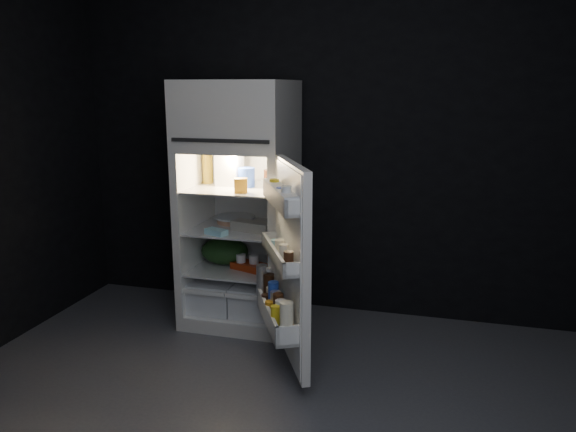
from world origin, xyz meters
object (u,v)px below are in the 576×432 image
(refrigerator, at_px, (240,195))
(yogurt_tray, at_px, (249,266))
(egg_carton, at_px, (252,226))
(milk_jug, at_px, (229,169))
(fridge_door, at_px, (286,267))

(refrigerator, height_order, yogurt_tray, refrigerator)
(egg_carton, height_order, yogurt_tray, egg_carton)
(refrigerator, bearing_deg, milk_jug, 172.12)
(egg_carton, xyz_separation_m, yogurt_tray, (-0.04, 0.03, -0.31))
(yogurt_tray, bearing_deg, refrigerator, 152.40)
(milk_jug, distance_m, yogurt_tray, 0.73)
(fridge_door, relative_size, egg_carton, 4.04)
(refrigerator, xyz_separation_m, egg_carton, (0.13, -0.13, -0.19))
(refrigerator, distance_m, milk_jug, 0.21)
(refrigerator, bearing_deg, egg_carton, -44.67)
(milk_jug, xyz_separation_m, egg_carton, (0.22, -0.14, -0.38))
(milk_jug, height_order, egg_carton, milk_jug)
(fridge_door, distance_m, milk_jug, 1.07)
(egg_carton, bearing_deg, fridge_door, -40.43)
(milk_jug, bearing_deg, fridge_door, -47.07)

